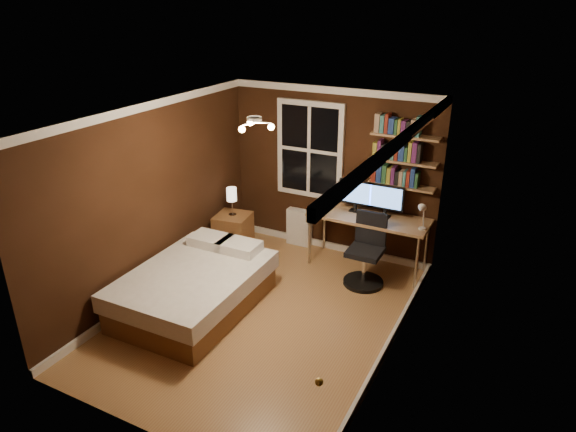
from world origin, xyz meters
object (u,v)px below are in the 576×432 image
at_px(nightstand, 233,234).
at_px(bedside_lamp, 232,202).
at_px(desk, 369,220).
at_px(monitor_right, 386,201).
at_px(monitor_left, 356,196).
at_px(desk_lamp, 422,216).
at_px(bed, 195,288).
at_px(office_chair, 366,258).
at_px(radiator, 299,227).

distance_m(nightstand, bedside_lamp, 0.53).
distance_m(desk, monitor_right, 0.37).
relative_size(monitor_left, desk_lamp, 1.16).
bearing_deg(bedside_lamp, nightstand, 0.00).
xyz_separation_m(bed, office_chair, (1.70, 1.57, 0.10)).
relative_size(nightstand, desk_lamp, 1.41).
bearing_deg(bedside_lamp, radiator, 42.20).
height_order(bed, desk_lamp, desk_lamp).
xyz_separation_m(bed, desk_lamp, (2.34, 1.83, 0.74)).
bearing_deg(desk, bedside_lamp, -166.41).
relative_size(bed, monitor_left, 3.83).
bearing_deg(bedside_lamp, desk, 13.59).
height_order(bed, desk, desk).
bearing_deg(monitor_right, desk, -156.93).
bearing_deg(bedside_lamp, desk_lamp, 6.32).
distance_m(desk_lamp, office_chair, 0.94).
bearing_deg(radiator, office_chair, -26.44).
distance_m(nightstand, office_chair, 2.11).
xyz_separation_m(monitor_left, office_chair, (0.37, -0.52, -0.66)).
bearing_deg(desk_lamp, monitor_right, 155.84).
bearing_deg(bed, monitor_right, 49.01).
bearing_deg(bed, office_chair, 41.95).
distance_m(radiator, monitor_right, 1.59).
bearing_deg(nightstand, monitor_right, 5.70).
distance_m(nightstand, desk, 2.08).
xyz_separation_m(desk, office_chair, (0.13, -0.43, -0.36)).
bearing_deg(desk, monitor_right, 23.07).
distance_m(nightstand, monitor_left, 1.97).
relative_size(desk, monitor_right, 3.32).
height_order(monitor_right, office_chair, monitor_right).
height_order(desk, monitor_left, monitor_left).
bearing_deg(radiator, monitor_left, -8.52).
relative_size(desk, office_chair, 1.69).
height_order(nightstand, bedside_lamp, bedside_lamp).
bearing_deg(monitor_right, radiator, 174.11).
xyz_separation_m(bedside_lamp, desk, (1.97, 0.48, -0.09)).
bearing_deg(bedside_lamp, monitor_right, 14.50).
distance_m(bed, monitor_right, 2.83).
distance_m(nightstand, desk_lamp, 2.85).
relative_size(desk, desk_lamp, 3.84).
bearing_deg(desk, nightstand, -166.41).
height_order(nightstand, monitor_right, monitor_right).
xyz_separation_m(monitor_right, office_chair, (-0.07, -0.52, -0.66)).
distance_m(radiator, desk_lamp, 2.14).
distance_m(bed, radiator, 2.26).
relative_size(bedside_lamp, monitor_left, 0.85).
bearing_deg(office_chair, radiator, 153.51).
relative_size(bed, radiator, 3.32).
height_order(radiator, desk, desk).
height_order(nightstand, desk, desk).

